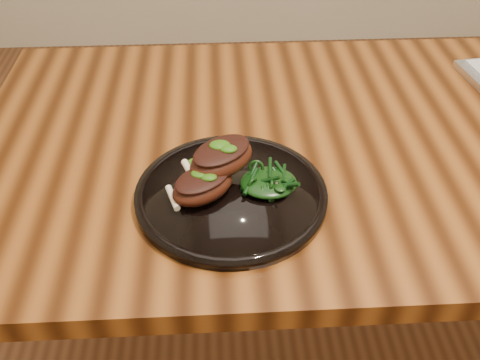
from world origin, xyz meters
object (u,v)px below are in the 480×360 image
plate (231,194)px  lamb_chop_front (202,185)px  desk (386,166)px  greens_heap (269,180)px

plate → lamb_chop_front: size_ratio=2.45×
desk → greens_heap: (-0.26, -0.17, 0.12)m
desk → plate: size_ratio=5.13×
plate → lamb_chop_front: (-0.05, -0.01, 0.03)m
desk → lamb_chop_front: lamb_chop_front is taller
desk → plate: plate is taller
desk → plate: (-0.32, -0.17, 0.09)m
plate → greens_heap: bearing=5.2°
desk → lamb_chop_front: (-0.36, -0.18, 0.12)m
desk → plate: 0.37m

